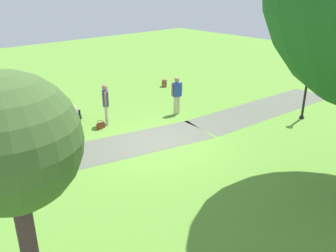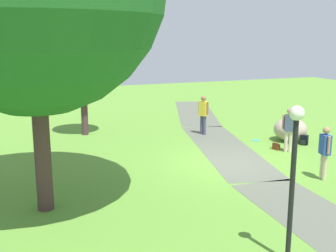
# 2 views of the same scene
# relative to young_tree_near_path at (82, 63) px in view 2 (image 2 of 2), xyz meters

# --- Properties ---
(ground_plane) EXTENTS (48.00, 48.00, 0.00)m
(ground_plane) POSITION_rel_young_tree_near_path_xyz_m (-6.22, -3.79, -3.19)
(ground_plane) COLOR #5D9233
(footpath_segment_mid) EXTENTS (8.24, 3.81, 0.01)m
(footpath_segment_mid) POSITION_rel_young_tree_near_path_xyz_m (-4.36, -4.63, -3.18)
(footpath_segment_mid) COLOR #5A5F50
(footpath_segment_mid) RESTS_ON ground
(footpath_segment_far) EXTENTS (8.19, 4.69, 0.01)m
(footpath_segment_far) POSITION_rel_young_tree_near_path_xyz_m (3.28, -6.98, -3.18)
(footpath_segment_far) COLOR #5A5F50
(footpath_segment_far) RESTS_ON ground
(young_tree_near_path) EXTENTS (2.18, 2.18, 4.32)m
(young_tree_near_path) POSITION_rel_young_tree_near_path_xyz_m (0.00, 0.00, 0.00)
(young_tree_near_path) COLOR #4A3037
(young_tree_near_path) RESTS_ON ground
(lamp_post) EXTENTS (0.28, 0.28, 3.09)m
(lamp_post) POSITION_rel_young_tree_near_path_xyz_m (-12.30, -1.58, -1.26)
(lamp_post) COLOR black
(lamp_post) RESTS_ON ground
(lawn_boulder) EXTENTS (1.65, 1.65, 0.97)m
(lawn_boulder) POSITION_rel_young_tree_near_path_xyz_m (-4.35, -7.76, -2.70)
(lawn_boulder) COLOR tan
(lawn_boulder) RESTS_ON ground
(woman_with_handbag) EXTENTS (0.39, 0.46, 1.69)m
(woman_with_handbag) POSITION_rel_young_tree_near_path_xyz_m (-5.75, -6.58, -2.21)
(woman_with_handbag) COLOR beige
(woman_with_handbag) RESTS_ON ground
(man_near_boulder) EXTENTS (0.50, 0.33, 1.66)m
(man_near_boulder) POSITION_rel_young_tree_near_path_xyz_m (-8.74, -5.60, -2.23)
(man_near_boulder) COLOR beige
(man_near_boulder) RESTS_ON ground
(passerby_on_path) EXTENTS (0.46, 0.39, 1.74)m
(passerby_on_path) POSITION_rel_young_tree_near_path_xyz_m (-1.93, -4.90, -2.17)
(passerby_on_path) COLOR #454766
(passerby_on_path) RESTS_ON ground
(handbag_on_grass) EXTENTS (0.33, 0.30, 0.31)m
(handbag_on_grass) POSITION_rel_young_tree_near_path_xyz_m (-5.32, -6.37, -3.05)
(handbag_on_grass) COLOR maroon
(handbag_on_grass) RESTS_ON ground
(backpack_by_boulder) EXTENTS (0.34, 0.35, 0.40)m
(backpack_by_boulder) POSITION_rel_young_tree_near_path_xyz_m (-5.11, -7.87, -3.00)
(backpack_by_boulder) COLOR black
(backpack_by_boulder) RESTS_ON ground
(frisbee_on_grass) EXTENTS (0.28, 0.28, 0.02)m
(frisbee_on_grass) POSITION_rel_young_tree_near_path_xyz_m (-3.80, -6.45, -3.18)
(frisbee_on_grass) COLOR #36A6CE
(frisbee_on_grass) RESTS_ON ground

